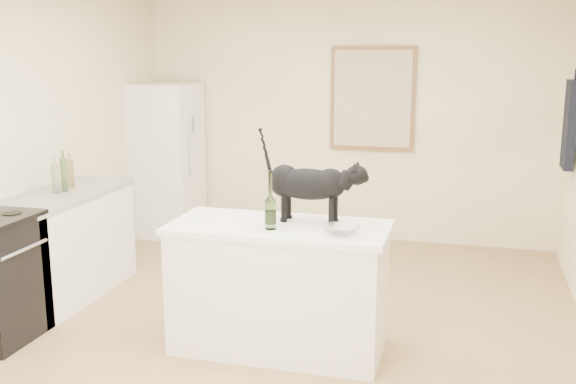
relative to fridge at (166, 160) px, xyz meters
The scene contains 16 objects.
floor 3.17m from the fridge, 50.31° to the right, with size 5.50×5.50×0.00m, color #A28356.
wall_back 2.04m from the fridge, 11.59° to the left, with size 4.50×4.50×0.00m, color #FDF4C3.
wall_front 5.48m from the fridge, 69.08° to the right, with size 4.50×4.50×0.00m, color #FDF4C3.
island_base 3.30m from the fridge, 51.20° to the right, with size 1.44×0.67×0.86m, color white.
island_top 3.27m from the fridge, 51.20° to the right, with size 1.50×0.70×0.04m, color white.
left_cabinets 2.09m from the fridge, 90.00° to the right, with size 0.60×1.40×0.86m, color white.
left_countertop 2.05m from the fridge, 90.00° to the right, with size 0.62×1.44×0.04m, color gray.
fridge is the anchor object (origin of this frame).
artwork_frame 2.39m from the fridge, ahead, with size 0.90×0.03×1.10m, color brown.
artwork_canvas 2.38m from the fridge, ahead, with size 0.82×0.00×1.02m, color beige.
hanging_garment 4.19m from the fridge, ahead, with size 0.08×0.34×0.80m, color black.
black_cat 3.31m from the fridge, 47.56° to the right, with size 0.68×0.20×0.48m, color black, non-canonical shape.
wine_bottle 3.36m from the fridge, 52.83° to the right, with size 0.07×0.07×0.35m, color #305A24.
glass_bowl 3.68m from the fridge, 46.92° to the right, with size 0.23×0.23×0.06m, color white.
fridge_paper 0.54m from the fridge, ahead, with size 0.01×0.15×0.20m, color white.
counter_bottle_cluster 1.96m from the fridge, 90.33° to the right, with size 0.10×0.29×0.28m.
Camera 1 is at (1.32, -4.45, 2.08)m, focal length 41.81 mm.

